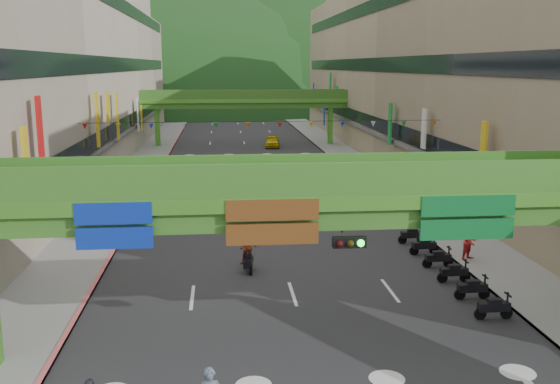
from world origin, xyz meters
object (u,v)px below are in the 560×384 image
object	(u,v)px
overpass_near	(344,217)
scooter_rider_mid	(248,250)
car_silver	(195,180)
car_yellow	(272,141)
pedestrian_red	(470,245)

from	to	relation	value
overpass_near	scooter_rider_mid	size ratio (longest dim) A/B	12.74
overpass_near	car_silver	distance (m)	32.49
car_yellow	pedestrian_red	size ratio (longest dim) A/B	2.37
scooter_rider_mid	car_yellow	world-z (taller)	scooter_rider_mid
pedestrian_red	car_yellow	bearing A→B (deg)	66.33
car_silver	car_yellow	size ratio (longest dim) A/B	1.03
car_yellow	pedestrian_red	world-z (taller)	pedestrian_red
overpass_near	car_silver	world-z (taller)	overpass_near
overpass_near	scooter_rider_mid	distance (m)	11.12
scooter_rider_mid	pedestrian_red	bearing A→B (deg)	2.29
scooter_rider_mid	pedestrian_red	size ratio (longest dim) A/B	1.18
scooter_rider_mid	pedestrian_red	distance (m)	11.66
overpass_near	car_yellow	world-z (taller)	overpass_near
car_silver	pedestrian_red	xyz separation A→B (m)	(15.09, -21.14, 0.18)
overpass_near	scooter_rider_mid	bearing A→B (deg)	105.57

